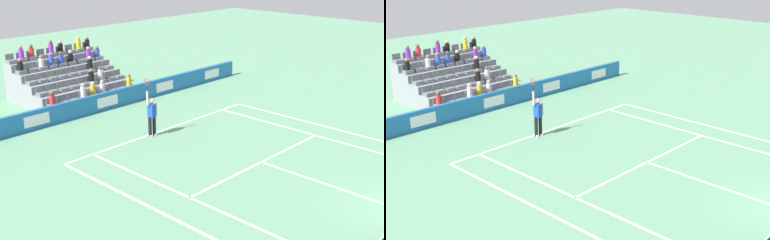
% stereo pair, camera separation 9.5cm
% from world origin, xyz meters
% --- Properties ---
extents(line_baseline, '(10.97, 0.10, 0.01)m').
position_xyz_m(line_baseline, '(0.00, -11.89, 0.00)').
color(line_baseline, white).
rests_on(line_baseline, ground).
extents(line_service, '(8.23, 0.10, 0.01)m').
position_xyz_m(line_service, '(0.00, -6.40, 0.00)').
color(line_service, white).
rests_on(line_service, ground).
extents(line_centre_service, '(0.10, 6.40, 0.01)m').
position_xyz_m(line_centre_service, '(0.00, -3.20, 0.00)').
color(line_centre_service, white).
rests_on(line_centre_service, ground).
extents(line_singles_sideline_left, '(0.10, 11.89, 0.01)m').
position_xyz_m(line_singles_sideline_left, '(4.12, -5.95, 0.00)').
color(line_singles_sideline_left, white).
rests_on(line_singles_sideline_left, ground).
extents(line_singles_sideline_right, '(0.10, 11.89, 0.01)m').
position_xyz_m(line_singles_sideline_right, '(-4.12, -5.95, 0.00)').
color(line_singles_sideline_right, white).
rests_on(line_singles_sideline_right, ground).
extents(line_doubles_sideline_left, '(0.10, 11.89, 0.01)m').
position_xyz_m(line_doubles_sideline_left, '(5.49, -5.95, 0.00)').
color(line_doubles_sideline_left, white).
rests_on(line_doubles_sideline_left, ground).
extents(line_doubles_sideline_right, '(0.10, 11.89, 0.01)m').
position_xyz_m(line_doubles_sideline_right, '(-5.49, -5.95, 0.00)').
color(line_doubles_sideline_right, white).
rests_on(line_doubles_sideline_right, ground).
extents(line_centre_mark, '(0.10, 0.20, 0.01)m').
position_xyz_m(line_centre_mark, '(0.00, -11.79, 0.00)').
color(line_centre_mark, white).
rests_on(line_centre_mark, ground).
extents(sponsor_barrier, '(20.48, 0.22, 0.94)m').
position_xyz_m(sponsor_barrier, '(0.00, -16.30, 0.47)').
color(sponsor_barrier, '#1E66AD').
rests_on(sponsor_barrier, ground).
extents(tennis_player, '(0.53, 0.37, 2.85)m').
position_xyz_m(tennis_player, '(0.98, -11.72, 0.99)').
color(tennis_player, black).
rests_on(tennis_player, ground).
extents(stadium_stand, '(5.58, 4.75, 3.04)m').
position_xyz_m(stadium_stand, '(-0.01, -19.87, 0.84)').
color(stadium_stand, gray).
rests_on(stadium_stand, ground).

